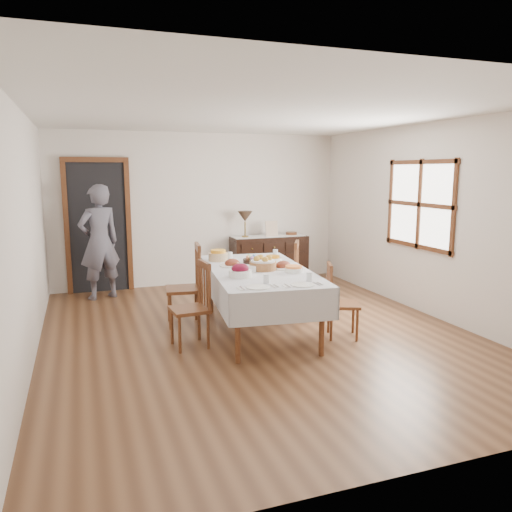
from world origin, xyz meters
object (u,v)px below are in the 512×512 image
object	(u,v)px
dining_table	(259,277)
chair_right_near	(339,300)
person	(99,238)
chair_left_near	(194,304)
chair_left_far	(187,284)
sideboard	(269,259)
table_lamp	(245,217)
chair_right_far	(306,279)

from	to	relation	value
dining_table	chair_right_near	bearing A→B (deg)	-26.07
chair_right_near	person	bearing A→B (deg)	63.73
chair_left_near	chair_left_far	bearing A→B (deg)	168.34
sideboard	table_lamp	world-z (taller)	table_lamp
chair_right_far	table_lamp	world-z (taller)	table_lamp
person	chair_right_far	bearing A→B (deg)	121.20
sideboard	person	world-z (taller)	person
person	chair_left_near	bearing A→B (deg)	86.71
dining_table	table_lamp	bearing A→B (deg)	81.62
dining_table	chair_right_far	size ratio (longest dim) A/B	2.33
dining_table	chair_right_far	xyz separation A→B (m)	(0.83, 0.41, -0.17)
chair_left_near	table_lamp	xyz separation A→B (m)	(1.55, 2.84, 0.68)
dining_table	chair_left_near	bearing A→B (deg)	-157.46
chair_left_near	sideboard	bearing A→B (deg)	140.29
chair_right_near	chair_right_far	bearing A→B (deg)	20.94
chair_right_near	sideboard	bearing A→B (deg)	16.03
chair_left_far	chair_left_near	bearing A→B (deg)	0.17
person	chair_left_far	bearing A→B (deg)	97.00
dining_table	chair_left_near	size ratio (longest dim) A/B	2.48
chair_left_far	chair_right_near	world-z (taller)	chair_left_far
dining_table	chair_left_far	bearing A→B (deg)	149.79
chair_left_near	sideboard	world-z (taller)	chair_left_near
chair_right_near	person	xyz separation A→B (m)	(-2.58, 2.86, 0.49)
chair_left_far	chair_right_near	xyz separation A→B (m)	(1.59, -1.09, -0.08)
dining_table	chair_left_far	size ratio (longest dim) A/B	2.28
sideboard	table_lamp	bearing A→B (deg)	-178.82
chair_left_far	sideboard	world-z (taller)	chair_left_far
chair_right_far	sideboard	distance (m)	2.21
chair_right_far	sideboard	world-z (taller)	chair_right_far
chair_left_near	chair_right_near	size ratio (longest dim) A/B	1.08
chair_left_near	chair_left_far	size ratio (longest dim) A/B	0.92
dining_table	sideboard	world-z (taller)	sideboard
chair_right_near	table_lamp	size ratio (longest dim) A/B	1.93
dining_table	chair_left_near	distance (m)	0.93
chair_left_near	chair_right_near	xyz separation A→B (m)	(1.69, -0.27, -0.04)
chair_right_far	sideboard	bearing A→B (deg)	19.89
chair_right_near	chair_left_near	bearing A→B (deg)	102.72
chair_right_near	sideboard	world-z (taller)	chair_right_near
person	table_lamp	bearing A→B (deg)	163.63
chair_left_near	chair_right_far	bearing A→B (deg)	106.76
dining_table	table_lamp	xyz separation A→B (m)	(0.68, 2.59, 0.48)
dining_table	sideboard	xyz separation A→B (m)	(1.13, 2.60, -0.28)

